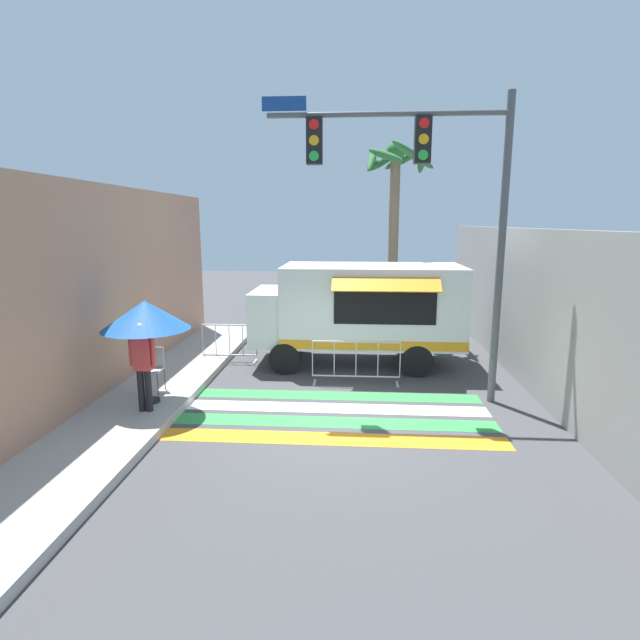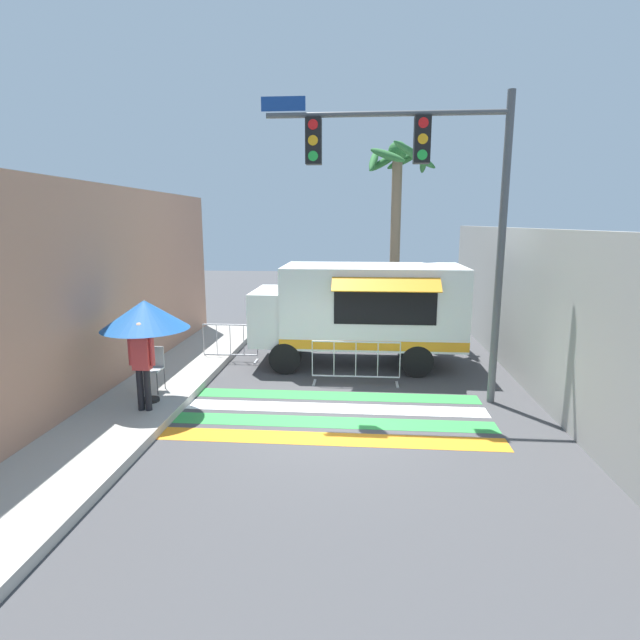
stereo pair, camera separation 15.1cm
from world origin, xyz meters
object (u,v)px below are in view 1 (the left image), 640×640
Objects in this scene: folding_chair at (153,365)px; barricade_side at (229,344)px; palm_tree at (395,200)px; barricade_front at (356,363)px; vendor_person at (143,361)px; patio_umbrella at (145,315)px; food_truck at (356,307)px; traffic_signal_pole at (426,184)px.

barricade_side is (0.95, 3.01, -0.25)m from folding_chair.
folding_chair is 0.15× the size of palm_tree.
barricade_front is at bearing -103.63° from palm_tree.
palm_tree is (4.72, 3.23, 4.03)m from barricade_side.
barricade_side is at bearing 92.42° from folding_chair.
folding_chair is 4.65m from barricade_front.
palm_tree is (1.20, 4.96, 4.01)m from barricade_front.
folding_chair reaches higher than barricade_side.
folding_chair is 1.31m from vendor_person.
barricade_side is at bearing 78.85° from patio_umbrella.
folding_chair is at bearing 107.00° from patio_umbrella.
food_truck is 5.47m from folding_chair.
traffic_signal_pole reaches higher than palm_tree.
barricade_front is at bearing 35.87° from folding_chair.
food_truck is at bearing 41.74° from patio_umbrella.
food_truck is 3.66m from barricade_side.
palm_tree reaches higher than folding_chair.
patio_umbrella is at bearing -138.26° from food_truck.
traffic_signal_pole is 6.26m from patio_umbrella.
patio_umbrella is 0.34× the size of palm_tree.
barricade_front is 6.49m from palm_tree.
patio_umbrella is 1.45m from folding_chair.
folding_chair is 0.54× the size of vendor_person.
palm_tree is at bearing 67.30° from vendor_person.
traffic_signal_pole is 6.98m from folding_chair.
folding_chair is at bearing 117.83° from vendor_person.
vendor_person is 9.75m from palm_tree.
barricade_side is at bearing 150.84° from traffic_signal_pole.
folding_chair is at bearing -145.38° from food_truck.
patio_umbrella is at bearing -128.16° from palm_tree.
traffic_signal_pole is (1.37, -2.78, 3.01)m from food_truck.
palm_tree is (5.67, 6.24, 3.78)m from folding_chair.
vendor_person is at bearing -98.56° from barricade_side.
barricade_side is (-3.52, 1.73, -0.02)m from barricade_front.
patio_umbrella is at bearing -169.93° from traffic_signal_pole.
folding_chair is (-5.82, -0.29, -3.84)m from traffic_signal_pole.
palm_tree is (5.36, 7.43, 3.34)m from vendor_person.
palm_tree reaches higher than patio_umbrella.
folding_chair is 9.24m from palm_tree.
palm_tree is at bearing 91.44° from traffic_signal_pole.
vendor_person is (0.10, -0.49, -0.81)m from patio_umbrella.
food_truck is 4.32m from traffic_signal_pole.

